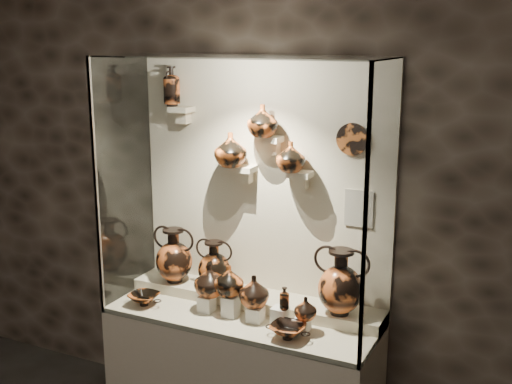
% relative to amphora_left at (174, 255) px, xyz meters
% --- Properties ---
extents(wall_back, '(5.00, 0.02, 3.20)m').
position_rel_amphora_left_xyz_m(wall_back, '(0.58, 0.18, 0.51)').
color(wall_back, '#2B221B').
rests_on(wall_back, ground).
extents(plinth, '(1.70, 0.60, 0.80)m').
position_rel_amphora_left_xyz_m(plinth, '(0.58, -0.14, -0.69)').
color(plinth, beige).
rests_on(plinth, floor).
extents(front_tier, '(1.68, 0.58, 0.03)m').
position_rel_amphora_left_xyz_m(front_tier, '(0.58, -0.14, -0.27)').
color(front_tier, '#BEB093').
rests_on(front_tier, plinth).
extents(rear_tier, '(1.70, 0.25, 0.10)m').
position_rel_amphora_left_xyz_m(rear_tier, '(0.58, 0.03, -0.24)').
color(rear_tier, '#BEB093').
rests_on(rear_tier, plinth).
extents(back_panel, '(1.70, 0.03, 1.60)m').
position_rel_amphora_left_xyz_m(back_panel, '(0.58, 0.17, 0.51)').
color(back_panel, beige).
rests_on(back_panel, plinth).
extents(glass_front, '(1.70, 0.01, 1.60)m').
position_rel_amphora_left_xyz_m(glass_front, '(0.58, -0.44, 0.51)').
color(glass_front, white).
rests_on(glass_front, plinth).
extents(glass_left, '(0.01, 0.60, 1.60)m').
position_rel_amphora_left_xyz_m(glass_left, '(-0.27, -0.14, 0.51)').
color(glass_left, white).
rests_on(glass_left, plinth).
extents(glass_right, '(0.01, 0.60, 1.60)m').
position_rel_amphora_left_xyz_m(glass_right, '(1.42, -0.14, 0.51)').
color(glass_right, white).
rests_on(glass_right, plinth).
extents(glass_top, '(1.70, 0.60, 0.01)m').
position_rel_amphora_left_xyz_m(glass_top, '(0.58, -0.14, 1.31)').
color(glass_top, white).
rests_on(glass_top, back_panel).
extents(frame_post_left, '(0.02, 0.02, 1.60)m').
position_rel_amphora_left_xyz_m(frame_post_left, '(-0.26, -0.43, 0.51)').
color(frame_post_left, gray).
rests_on(frame_post_left, plinth).
extents(frame_post_right, '(0.02, 0.02, 1.60)m').
position_rel_amphora_left_xyz_m(frame_post_right, '(1.42, -0.43, 0.51)').
color(frame_post_right, gray).
rests_on(frame_post_right, plinth).
extents(pedestal_a, '(0.09, 0.09, 0.10)m').
position_rel_amphora_left_xyz_m(pedestal_a, '(0.36, -0.19, -0.21)').
color(pedestal_a, silver).
rests_on(pedestal_a, front_tier).
extents(pedestal_b, '(0.09, 0.09, 0.13)m').
position_rel_amphora_left_xyz_m(pedestal_b, '(0.53, -0.19, -0.19)').
color(pedestal_b, silver).
rests_on(pedestal_b, front_tier).
extents(pedestal_c, '(0.09, 0.09, 0.09)m').
position_rel_amphora_left_xyz_m(pedestal_c, '(0.70, -0.19, -0.21)').
color(pedestal_c, silver).
rests_on(pedestal_c, front_tier).
extents(pedestal_d, '(0.09, 0.09, 0.12)m').
position_rel_amphora_left_xyz_m(pedestal_d, '(0.86, -0.19, -0.20)').
color(pedestal_d, silver).
rests_on(pedestal_d, front_tier).
extents(pedestal_e, '(0.09, 0.09, 0.08)m').
position_rel_amphora_left_xyz_m(pedestal_e, '(1.00, -0.19, -0.22)').
color(pedestal_e, silver).
rests_on(pedestal_e, front_tier).
extents(bracket_ul, '(0.14, 0.12, 0.04)m').
position_rel_amphora_left_xyz_m(bracket_ul, '(0.03, 0.10, 0.96)').
color(bracket_ul, beige).
rests_on(bracket_ul, back_panel).
extents(bracket_ca, '(0.14, 0.12, 0.04)m').
position_rel_amphora_left_xyz_m(bracket_ca, '(0.48, 0.10, 0.61)').
color(bracket_ca, beige).
rests_on(bracket_ca, back_panel).
extents(bracket_cb, '(0.10, 0.12, 0.04)m').
position_rel_amphora_left_xyz_m(bracket_cb, '(0.68, 0.10, 0.81)').
color(bracket_cb, beige).
rests_on(bracket_cb, back_panel).
extents(bracket_cc, '(0.14, 0.12, 0.04)m').
position_rel_amphora_left_xyz_m(bracket_cc, '(0.86, 0.10, 0.61)').
color(bracket_cc, beige).
rests_on(bracket_cc, back_panel).
extents(amphora_left, '(0.33, 0.33, 0.37)m').
position_rel_amphora_left_xyz_m(amphora_left, '(0.00, 0.00, 0.00)').
color(amphora_left, '#BB5524').
rests_on(amphora_left, rear_tier).
extents(amphora_mid, '(0.34, 0.34, 0.32)m').
position_rel_amphora_left_xyz_m(amphora_mid, '(0.30, 0.02, -0.03)').
color(amphora_mid, '#AF4F1E').
rests_on(amphora_mid, rear_tier).
extents(amphora_right, '(0.35, 0.35, 0.40)m').
position_rel_amphora_left_xyz_m(amphora_right, '(1.17, -0.01, 0.02)').
color(amphora_right, '#BB5524').
rests_on(amphora_right, rear_tier).
extents(jug_a, '(0.21, 0.21, 0.20)m').
position_rel_amphora_left_xyz_m(jug_a, '(0.37, -0.18, -0.05)').
color(jug_a, '#BB5524').
rests_on(jug_a, pedestal_a).
extents(jug_b, '(0.20, 0.20, 0.19)m').
position_rel_amphora_left_xyz_m(jug_b, '(0.51, -0.18, -0.03)').
color(jug_b, '#AF4F1E').
rests_on(jug_b, pedestal_b).
extents(jug_c, '(0.25, 0.25, 0.19)m').
position_rel_amphora_left_xyz_m(jug_c, '(0.68, -0.18, -0.07)').
color(jug_c, '#BB5524').
rests_on(jug_c, pedestal_c).
extents(jug_e, '(0.17, 0.17, 0.14)m').
position_rel_amphora_left_xyz_m(jug_e, '(1.02, -0.20, -0.11)').
color(jug_e, '#BB5524').
rests_on(jug_e, pedestal_e).
extents(lekythos_small, '(0.07, 0.07, 0.16)m').
position_rel_amphora_left_xyz_m(lekythos_small, '(0.89, -0.21, -0.06)').
color(lekythos_small, '#AF4F1E').
rests_on(lekythos_small, pedestal_d).
extents(kylix_left, '(0.28, 0.25, 0.10)m').
position_rel_amphora_left_xyz_m(kylix_left, '(-0.05, -0.29, -0.21)').
color(kylix_left, '#AF4F1E').
rests_on(kylix_left, front_tier).
extents(kylix_right, '(0.31, 0.29, 0.10)m').
position_rel_amphora_left_xyz_m(kylix_right, '(0.96, -0.32, -0.20)').
color(kylix_right, '#BB5524').
rests_on(kylix_right, front_tier).
extents(lekythos_tall, '(0.13, 0.13, 0.29)m').
position_rel_amphora_left_xyz_m(lekythos_tall, '(-0.04, 0.09, 1.13)').
color(lekythos_tall, '#BB5524').
rests_on(lekythos_tall, bracket_ul).
extents(ovoid_vase_a, '(0.27, 0.27, 0.21)m').
position_rel_amphora_left_xyz_m(ovoid_vase_a, '(0.41, 0.05, 0.74)').
color(ovoid_vase_a, '#AF4F1E').
rests_on(ovoid_vase_a, bracket_ca).
extents(ovoid_vase_b, '(0.21, 0.21, 0.20)m').
position_rel_amphora_left_xyz_m(ovoid_vase_b, '(0.63, 0.05, 0.93)').
color(ovoid_vase_b, '#AF4F1E').
rests_on(ovoid_vase_b, bracket_cb).
extents(ovoid_vase_c, '(0.20, 0.20, 0.18)m').
position_rel_amphora_left_xyz_m(ovoid_vase_c, '(0.81, 0.06, 0.72)').
color(ovoid_vase_c, '#AF4F1E').
rests_on(ovoid_vase_c, bracket_cc).
extents(wall_plate, '(0.19, 0.02, 0.19)m').
position_rel_amphora_left_xyz_m(wall_plate, '(1.16, 0.15, 0.84)').
color(wall_plate, '#B45923').
rests_on(wall_plate, back_panel).
extents(info_placard, '(0.17, 0.01, 0.22)m').
position_rel_amphora_left_xyz_m(info_placard, '(1.21, 0.15, 0.43)').
color(info_placard, beige).
rests_on(info_placard, back_panel).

